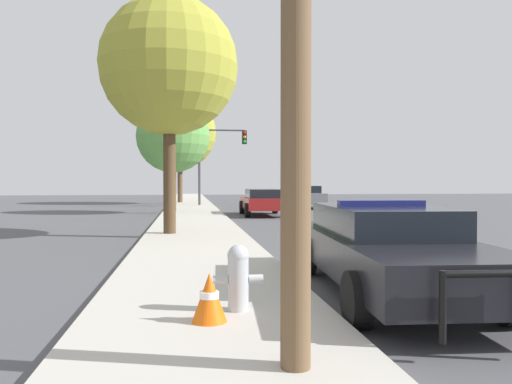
{
  "coord_description": "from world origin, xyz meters",
  "views": [
    {
      "loc": [
        -5.36,
        -7.9,
        1.68
      ],
      "look_at": [
        -2.12,
        15.41,
        1.18
      ],
      "focal_mm": 35.0,
      "sensor_mm": 36.0,
      "label": 1
    }
  ],
  "objects_px": {
    "police_car": "(385,246)",
    "tree_sidewalk_mid": "(173,136)",
    "tree_sidewalk_far": "(180,133)",
    "car_background_oncoming": "(307,196)",
    "tree_sidewalk_near": "(169,67)",
    "car_background_midblock": "(262,201)",
    "traffic_cone": "(209,297)",
    "fire_hydrant": "(238,275)",
    "traffic_light": "(218,151)"
  },
  "relations": [
    {
      "from": "tree_sidewalk_near",
      "to": "tree_sidewalk_far",
      "type": "relative_size",
      "value": 0.9
    },
    {
      "from": "car_background_oncoming",
      "to": "car_background_midblock",
      "type": "distance_m",
      "value": 7.28
    },
    {
      "from": "fire_hydrant",
      "to": "traffic_light",
      "type": "height_order",
      "value": "traffic_light"
    },
    {
      "from": "car_background_oncoming",
      "to": "tree_sidewalk_far",
      "type": "bearing_deg",
      "value": -36.56
    },
    {
      "from": "fire_hydrant",
      "to": "car_background_oncoming",
      "type": "distance_m",
      "value": 25.47
    },
    {
      "from": "tree_sidewalk_far",
      "to": "traffic_cone",
      "type": "xyz_separation_m",
      "value": [
        0.74,
        -31.78,
        -4.87
      ]
    },
    {
      "from": "police_car",
      "to": "tree_sidewalk_mid",
      "type": "relative_size",
      "value": 0.95
    },
    {
      "from": "tree_sidewalk_far",
      "to": "traffic_cone",
      "type": "relative_size",
      "value": 14.43
    },
    {
      "from": "police_car",
      "to": "fire_hydrant",
      "type": "xyz_separation_m",
      "value": [
        -2.32,
        -1.13,
        -0.16
      ]
    },
    {
      "from": "car_background_oncoming",
      "to": "traffic_cone",
      "type": "height_order",
      "value": "car_background_oncoming"
    },
    {
      "from": "tree_sidewalk_mid",
      "to": "traffic_cone",
      "type": "bearing_deg",
      "value": -87.39
    },
    {
      "from": "car_background_midblock",
      "to": "tree_sidewalk_near",
      "type": "relative_size",
      "value": 0.63
    },
    {
      "from": "car_background_oncoming",
      "to": "tree_sidewalk_near",
      "type": "relative_size",
      "value": 0.63
    },
    {
      "from": "traffic_light",
      "to": "tree_sidewalk_mid",
      "type": "distance_m",
      "value": 7.15
    },
    {
      "from": "fire_hydrant",
      "to": "traffic_light",
      "type": "bearing_deg",
      "value": 86.91
    },
    {
      "from": "tree_sidewalk_mid",
      "to": "traffic_cone",
      "type": "xyz_separation_m",
      "value": [
        0.95,
        -20.82,
        -3.63
      ]
    },
    {
      "from": "tree_sidewalk_far",
      "to": "fire_hydrant",
      "type": "bearing_deg",
      "value": -87.97
    },
    {
      "from": "tree_sidewalk_far",
      "to": "traffic_cone",
      "type": "distance_m",
      "value": 32.16
    },
    {
      "from": "fire_hydrant",
      "to": "traffic_cone",
      "type": "distance_m",
      "value": 0.59
    },
    {
      "from": "police_car",
      "to": "tree_sidewalk_far",
      "type": "relative_size",
      "value": 0.7
    },
    {
      "from": "car_background_midblock",
      "to": "tree_sidewalk_near",
      "type": "xyz_separation_m",
      "value": [
        -4.19,
        -9.16,
        4.39
      ]
    },
    {
      "from": "traffic_light",
      "to": "traffic_cone",
      "type": "bearing_deg",
      "value": -93.8
    },
    {
      "from": "police_car",
      "to": "car_background_oncoming",
      "type": "relative_size",
      "value": 1.25
    },
    {
      "from": "police_car",
      "to": "car_background_oncoming",
      "type": "xyz_separation_m",
      "value": [
        4.5,
        23.41,
        0.03
      ]
    },
    {
      "from": "car_background_midblock",
      "to": "tree_sidewalk_mid",
      "type": "xyz_separation_m",
      "value": [
        -4.38,
        2.08,
        3.32
      ]
    },
    {
      "from": "car_background_oncoming",
      "to": "car_background_midblock",
      "type": "bearing_deg",
      "value": 62.95
    },
    {
      "from": "police_car",
      "to": "traffic_cone",
      "type": "xyz_separation_m",
      "value": [
        -2.69,
        -1.57,
        -0.31
      ]
    },
    {
      "from": "car_background_oncoming",
      "to": "tree_sidewalk_far",
      "type": "relative_size",
      "value": 0.56
    },
    {
      "from": "car_background_oncoming",
      "to": "tree_sidewalk_far",
      "type": "height_order",
      "value": "tree_sidewalk_far"
    },
    {
      "from": "tree_sidewalk_near",
      "to": "traffic_cone",
      "type": "distance_m",
      "value": 10.7
    },
    {
      "from": "car_background_midblock",
      "to": "car_background_oncoming",
      "type": "bearing_deg",
      "value": 59.84
    },
    {
      "from": "police_car",
      "to": "car_background_midblock",
      "type": "bearing_deg",
      "value": -88.69
    },
    {
      "from": "car_background_midblock",
      "to": "traffic_cone",
      "type": "distance_m",
      "value": 19.06
    },
    {
      "from": "fire_hydrant",
      "to": "tree_sidewalk_near",
      "type": "xyz_separation_m",
      "value": [
        -1.12,
        9.15,
        4.54
      ]
    },
    {
      "from": "police_car",
      "to": "tree_sidewalk_mid",
      "type": "bearing_deg",
      "value": -75.52
    },
    {
      "from": "police_car",
      "to": "tree_sidewalk_mid",
      "type": "xyz_separation_m",
      "value": [
        -3.64,
        19.25,
        3.32
      ]
    },
    {
      "from": "fire_hydrant",
      "to": "traffic_light",
      "type": "distance_m",
      "value": 27.18
    },
    {
      "from": "fire_hydrant",
      "to": "car_background_midblock",
      "type": "xyz_separation_m",
      "value": [
        3.06,
        18.31,
        0.15
      ]
    },
    {
      "from": "fire_hydrant",
      "to": "tree_sidewalk_mid",
      "type": "height_order",
      "value": "tree_sidewalk_mid"
    },
    {
      "from": "tree_sidewalk_near",
      "to": "police_car",
      "type": "bearing_deg",
      "value": -66.74
    },
    {
      "from": "fire_hydrant",
      "to": "tree_sidewalk_near",
      "type": "bearing_deg",
      "value": 97.0
    },
    {
      "from": "tree_sidewalk_near",
      "to": "tree_sidewalk_mid",
      "type": "bearing_deg",
      "value": 90.98
    },
    {
      "from": "tree_sidewalk_near",
      "to": "fire_hydrant",
      "type": "bearing_deg",
      "value": -83.0
    },
    {
      "from": "car_background_oncoming",
      "to": "tree_sidewalk_near",
      "type": "height_order",
      "value": "tree_sidewalk_near"
    },
    {
      "from": "car_background_oncoming",
      "to": "fire_hydrant",
      "type": "bearing_deg",
      "value": 78.52
    },
    {
      "from": "tree_sidewalk_mid",
      "to": "traffic_cone",
      "type": "distance_m",
      "value": 21.16
    },
    {
      "from": "car_background_midblock",
      "to": "traffic_cone",
      "type": "bearing_deg",
      "value": -99.42
    },
    {
      "from": "car_background_oncoming",
      "to": "car_background_midblock",
      "type": "xyz_separation_m",
      "value": [
        -3.76,
        -6.23,
        -0.04
      ]
    },
    {
      "from": "tree_sidewalk_near",
      "to": "tree_sidewalk_mid",
      "type": "relative_size",
      "value": 1.21
    },
    {
      "from": "traffic_light",
      "to": "tree_sidewalk_far",
      "type": "xyz_separation_m",
      "value": [
        -2.56,
        4.38,
        1.59
      ]
    }
  ]
}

